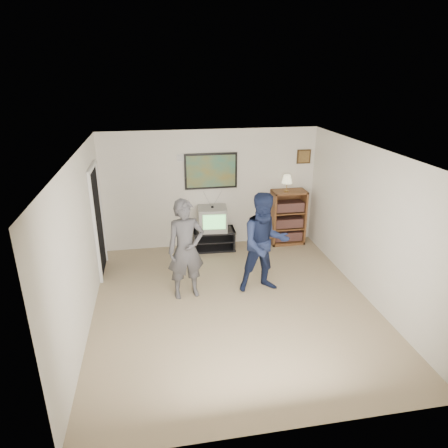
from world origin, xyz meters
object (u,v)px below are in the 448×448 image
object	(u,v)px
person_tall	(186,250)
media_stand	(214,239)
person_short	(265,243)
bookshelf	(288,217)
crt_television	(213,219)

from	to	relation	value
person_tall	media_stand	bearing A→B (deg)	58.42
person_short	media_stand	bearing A→B (deg)	106.06
media_stand	person_short	xyz separation A→B (m)	(0.59, -1.83, 0.66)
bookshelf	person_short	world-z (taller)	person_short
media_stand	person_tall	size ratio (longest dim) A/B	0.53
media_stand	person_tall	world-z (taller)	person_tall
bookshelf	person_tall	size ratio (longest dim) A/B	0.70
media_stand	person_short	world-z (taller)	person_short
bookshelf	person_tall	bearing A→B (deg)	-142.26
person_short	bookshelf	bearing A→B (deg)	58.84
person_tall	person_short	xyz separation A→B (m)	(1.32, -0.04, 0.02)
media_stand	person_short	distance (m)	2.03
person_tall	person_short	bearing A→B (deg)	-10.92
crt_television	person_tall	distance (m)	1.93
media_stand	bookshelf	xyz separation A→B (m)	(1.64, 0.05, 0.38)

